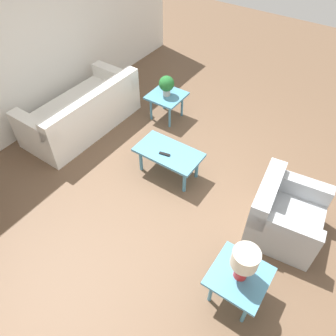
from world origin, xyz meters
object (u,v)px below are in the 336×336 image
at_px(sofa, 83,113).
at_px(coffee_table, 169,154).
at_px(side_table_plant, 167,98).
at_px(armchair, 283,215).
at_px(table_lamp, 245,261).
at_px(potted_plant, 167,84).
at_px(side_table_lamp, 239,278).

distance_m(sofa, coffee_table, 1.82).
bearing_deg(side_table_plant, armchair, 155.22).
bearing_deg(table_lamp, armchair, -94.42).
relative_size(sofa, potted_plant, 5.77).
relative_size(armchair, side_table_lamp, 1.66).
bearing_deg(armchair, sofa, 80.71).
bearing_deg(sofa, side_table_plant, 136.62).
bearing_deg(side_table_lamp, coffee_table, -34.78).
height_order(side_table_plant, potted_plant, potted_plant).
height_order(side_table_lamp, potted_plant, potted_plant).
bearing_deg(potted_plant, coffee_table, 125.61).
height_order(coffee_table, potted_plant, potted_plant).
height_order(armchair, side_table_plant, armchair).
relative_size(coffee_table, side_table_lamp, 1.64).
relative_size(armchair, potted_plant, 2.75).
distance_m(side_table_lamp, table_lamp, 0.35).
height_order(side_table_plant, side_table_lamp, same).
bearing_deg(side_table_lamp, armchair, -94.42).
distance_m(potted_plant, table_lamp, 3.35).
relative_size(side_table_plant, potted_plant, 1.65).
bearing_deg(side_table_lamp, sofa, -19.82).
bearing_deg(potted_plant, table_lamp, 137.22).
bearing_deg(sofa, potted_plant, 136.62).
height_order(armchair, coffee_table, armchair).
bearing_deg(table_lamp, potted_plant, -42.78).
bearing_deg(sofa, coffee_table, 87.72).
distance_m(coffee_table, side_table_plant, 1.39).
relative_size(sofa, coffee_table, 2.13).
bearing_deg(sofa, side_table_lamp, 71.13).
bearing_deg(side_table_plant, side_table_lamp, 137.22).
bearing_deg(coffee_table, sofa, -3.24).
xyz_separation_m(side_table_lamp, table_lamp, (-0.00, 0.00, 0.35)).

